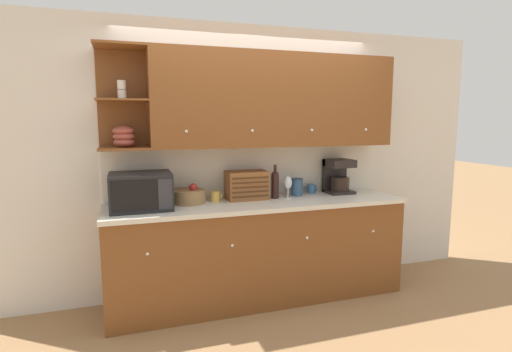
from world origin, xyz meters
TOP-DOWN VIEW (x-y plane):
  - ground_plane at (0.00, 0.00)m, footprint 24.00×24.00m
  - wall_back at (0.00, 0.03)m, footprint 5.16×0.06m
  - counter_unit at (0.00, -0.31)m, footprint 2.78×0.65m
  - backsplash_panel at (0.00, -0.01)m, footprint 2.76×0.01m
  - upper_cabinets at (0.17, -0.18)m, footprint 2.76×0.38m
  - microwave at (-1.05, -0.30)m, footprint 0.51×0.42m
  - fruit_basket at (-0.63, -0.19)m, footprint 0.30×0.30m
  - mug_blue_second at (-0.38, -0.18)m, footprint 0.10×0.09m
  - bread_box at (-0.08, -0.17)m, footprint 0.38×0.25m
  - wine_bottle at (0.19, -0.22)m, footprint 0.07×0.07m
  - wine_glass at (0.31, -0.26)m, footprint 0.08×0.08m
  - storage_canister at (0.45, -0.15)m, footprint 0.12×0.12m
  - mug at (0.65, -0.09)m, footprint 0.10×0.08m
  - coffee_maker at (0.92, -0.15)m, footprint 0.26×0.25m

SIDE VIEW (x-z plane):
  - ground_plane at x=0.00m, z-range 0.00..0.00m
  - counter_unit at x=0.00m, z-range 0.00..0.95m
  - mug_blue_second at x=-0.38m, z-range 0.95..1.04m
  - mug at x=0.65m, z-range 0.95..1.04m
  - fruit_basket at x=-0.63m, z-range 0.92..1.10m
  - storage_canister at x=0.45m, z-range 0.95..1.12m
  - bread_box at x=-0.08m, z-range 0.95..1.22m
  - wine_bottle at x=0.19m, z-range 0.93..1.26m
  - wine_glass at x=0.31m, z-range 0.98..1.20m
  - microwave at x=-1.05m, z-range 0.95..1.26m
  - coffee_maker at x=0.92m, z-range 0.95..1.30m
  - backsplash_panel at x=0.00m, z-range 0.95..1.45m
  - wall_back at x=0.00m, z-range 0.00..2.60m
  - upper_cabinets at x=0.17m, z-range 1.44..2.31m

